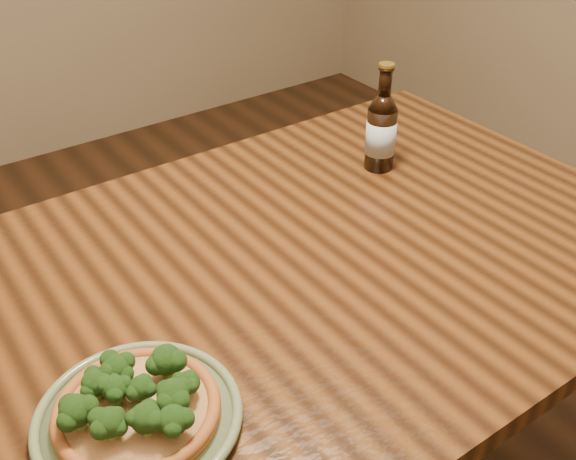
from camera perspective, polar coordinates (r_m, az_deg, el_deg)
table at (r=1.19m, az=-3.88°, el=-8.08°), size 1.60×0.90×0.75m
plate at (r=0.93m, az=-12.56°, el=-15.21°), size 0.27×0.27×0.02m
pizza at (r=0.91m, az=-12.70°, el=-14.33°), size 0.22×0.22×0.07m
beer_bottle at (r=1.43m, az=7.90°, el=8.32°), size 0.06×0.06×0.23m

